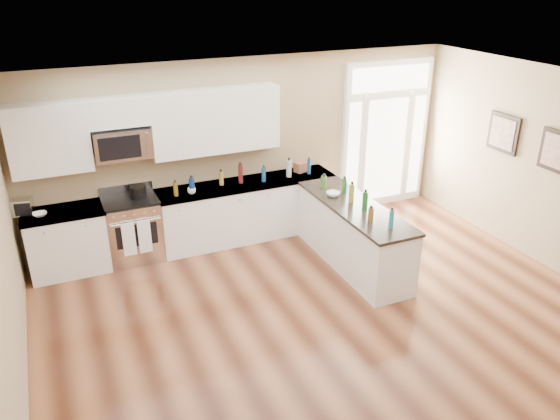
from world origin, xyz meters
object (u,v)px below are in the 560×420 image
Objects in this scene: kitchen_range at (133,229)px; toaster_oven at (23,207)px; stockpot at (138,191)px; peninsula_cabinet at (353,237)px.

kitchen_range is 1.51m from toaster_oven.
stockpot is at bearing 9.16° from toaster_oven.
stockpot is at bearing 19.17° from kitchen_range.
peninsula_cabinet is at bearing -28.64° from stockpot.
kitchen_range reaches higher than peninsula_cabinet.
toaster_oven is (-4.28, 1.54, 0.62)m from peninsula_cabinet.
stockpot is at bearing 151.36° from peninsula_cabinet.
kitchen_range is at bearing 7.05° from toaster_oven.
peninsula_cabinet is 9.61× the size of stockpot.
toaster_oven is at bearing 176.26° from kitchen_range.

